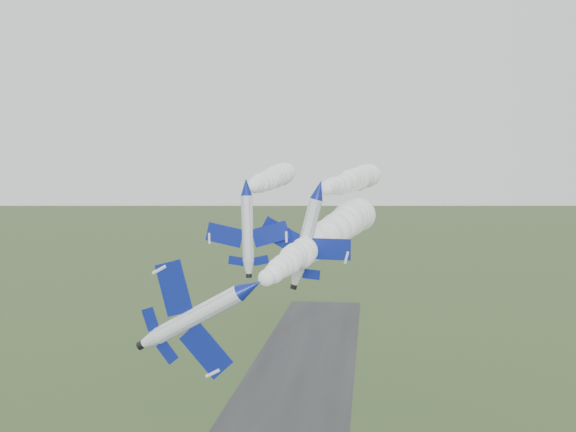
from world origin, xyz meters
TOP-DOWN VIEW (x-y plane):
  - jet_lead at (4.12, -4.05)m, footprint 6.12×14.46m
  - smoke_trail_jet_lead at (9.00, 28.38)m, footprint 11.99×58.97m
  - jet_pair_left at (-0.44, 17.38)m, footprint 10.62×12.76m
  - smoke_trail_jet_pair_left at (-2.00, 49.06)m, footprint 6.60×56.67m
  - jet_pair_right at (8.80, 17.54)m, footprint 11.70×14.38m
  - smoke_trail_jet_pair_right at (11.98, 52.90)m, footprint 10.58×63.42m

SIDE VIEW (x-z plane):
  - jet_lead at x=4.12m, z-range 28.11..38.60m
  - smoke_trail_jet_lead at x=9.00m, z-range 32.31..38.26m
  - jet_pair_right at x=8.80m, z-range 39.98..44.32m
  - jet_pair_left at x=-0.44m, z-range 40.93..44.08m
  - smoke_trail_jet_pair_right at x=11.98m, z-range 40.61..45.58m
  - smoke_trail_jet_pair_left at x=-2.00m, z-range 41.29..45.76m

